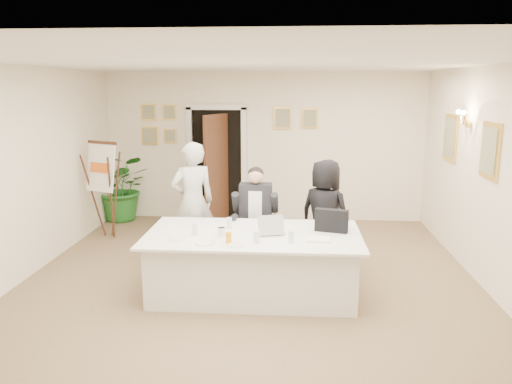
{
  "coord_description": "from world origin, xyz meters",
  "views": [
    {
      "loc": [
        0.54,
        -5.93,
        2.53
      ],
      "look_at": [
        0.06,
        0.6,
        1.14
      ],
      "focal_mm": 35.0,
      "sensor_mm": 36.0,
      "label": 1
    }
  ],
  "objects_px": {
    "standing_woman": "(325,214)",
    "steel_jug": "(221,232)",
    "conference_table": "(253,263)",
    "standing_man": "(193,202)",
    "seated_man": "(255,217)",
    "laptop": "(271,222)",
    "flip_chart": "(106,194)",
    "oj_glass": "(229,238)",
    "paper_stack": "(319,240)",
    "laptop_bag": "(331,221)",
    "potted_palm": "(122,187)"
  },
  "relations": [
    {
      "from": "standing_woman",
      "to": "steel_jug",
      "type": "xyz_separation_m",
      "value": [
        -1.3,
        -1.17,
        0.06
      ]
    },
    {
      "from": "conference_table",
      "to": "standing_man",
      "type": "bearing_deg",
      "value": 129.61
    },
    {
      "from": "seated_man",
      "to": "steel_jug",
      "type": "relative_size",
      "value": 13.19
    },
    {
      "from": "laptop",
      "to": "flip_chart",
      "type": "bearing_deg",
      "value": 127.28
    },
    {
      "from": "seated_man",
      "to": "standing_man",
      "type": "distance_m",
      "value": 0.96
    },
    {
      "from": "oj_glass",
      "to": "paper_stack",
      "type": "bearing_deg",
      "value": 10.03
    },
    {
      "from": "standing_woman",
      "to": "laptop",
      "type": "bearing_deg",
      "value": 85.21
    },
    {
      "from": "standing_man",
      "to": "laptop",
      "type": "height_order",
      "value": "standing_man"
    },
    {
      "from": "flip_chart",
      "to": "standing_woman",
      "type": "bearing_deg",
      "value": -17.84
    },
    {
      "from": "seated_man",
      "to": "steel_jug",
      "type": "xyz_separation_m",
      "value": [
        -0.32,
        -1.14,
        0.1
      ]
    },
    {
      "from": "laptop_bag",
      "to": "seated_man",
      "type": "bearing_deg",
      "value": 155.08
    },
    {
      "from": "laptop_bag",
      "to": "steel_jug",
      "type": "relative_size",
      "value": 3.66
    },
    {
      "from": "flip_chart",
      "to": "steel_jug",
      "type": "bearing_deg",
      "value": -45.5
    },
    {
      "from": "paper_stack",
      "to": "steel_jug",
      "type": "bearing_deg",
      "value": 175.94
    },
    {
      "from": "flip_chart",
      "to": "laptop_bag",
      "type": "height_order",
      "value": "flip_chart"
    },
    {
      "from": "standing_man",
      "to": "standing_woman",
      "type": "relative_size",
      "value": 1.13
    },
    {
      "from": "seated_man",
      "to": "oj_glass",
      "type": "distance_m",
      "value": 1.42
    },
    {
      "from": "conference_table",
      "to": "flip_chart",
      "type": "bearing_deg",
      "value": 140.73
    },
    {
      "from": "potted_palm",
      "to": "oj_glass",
      "type": "xyz_separation_m",
      "value": [
        2.52,
        -3.73,
        0.19
      ]
    },
    {
      "from": "flip_chart",
      "to": "laptop_bag",
      "type": "relative_size",
      "value": 4.02
    },
    {
      "from": "seated_man",
      "to": "laptop_bag",
      "type": "relative_size",
      "value": 3.61
    },
    {
      "from": "conference_table",
      "to": "standing_man",
      "type": "distance_m",
      "value": 1.6
    },
    {
      "from": "laptop",
      "to": "steel_jug",
      "type": "xyz_separation_m",
      "value": [
        -0.59,
        -0.17,
        -0.08
      ]
    },
    {
      "from": "conference_table",
      "to": "paper_stack",
      "type": "xyz_separation_m",
      "value": [
        0.78,
        -0.24,
        0.4
      ]
    },
    {
      "from": "laptop",
      "to": "laptop_bag",
      "type": "distance_m",
      "value": 0.75
    },
    {
      "from": "steel_jug",
      "to": "conference_table",
      "type": "bearing_deg",
      "value": 22.83
    },
    {
      "from": "conference_table",
      "to": "potted_palm",
      "type": "xyz_separation_m",
      "value": [
        -2.77,
        3.31,
        0.25
      ]
    },
    {
      "from": "conference_table",
      "to": "steel_jug",
      "type": "bearing_deg",
      "value": -157.17
    },
    {
      "from": "oj_glass",
      "to": "laptop",
      "type": "bearing_deg",
      "value": 43.25
    },
    {
      "from": "oj_glass",
      "to": "steel_jug",
      "type": "bearing_deg",
      "value": 114.71
    },
    {
      "from": "standing_man",
      "to": "steel_jug",
      "type": "distance_m",
      "value": 1.47
    },
    {
      "from": "oj_glass",
      "to": "steel_jug",
      "type": "relative_size",
      "value": 1.18
    },
    {
      "from": "potted_palm",
      "to": "paper_stack",
      "type": "distance_m",
      "value": 5.02
    },
    {
      "from": "conference_table",
      "to": "steel_jug",
      "type": "height_order",
      "value": "steel_jug"
    },
    {
      "from": "seated_man",
      "to": "paper_stack",
      "type": "relative_size",
      "value": 5.29
    },
    {
      "from": "seated_man",
      "to": "standing_man",
      "type": "xyz_separation_m",
      "value": [
        -0.93,
        0.2,
        0.15
      ]
    },
    {
      "from": "paper_stack",
      "to": "oj_glass",
      "type": "distance_m",
      "value": 1.04
    },
    {
      "from": "seated_man",
      "to": "laptop_bag",
      "type": "xyz_separation_m",
      "value": [
        1.0,
        -0.84,
        0.19
      ]
    },
    {
      "from": "conference_table",
      "to": "standing_woman",
      "type": "relative_size",
      "value": 1.69
    },
    {
      "from": "laptop",
      "to": "conference_table",
      "type": "bearing_deg",
      "value": 169.24
    },
    {
      "from": "conference_table",
      "to": "flip_chart",
      "type": "height_order",
      "value": "flip_chart"
    },
    {
      "from": "seated_man",
      "to": "standing_woman",
      "type": "xyz_separation_m",
      "value": [
        0.97,
        0.03,
        0.05
      ]
    },
    {
      "from": "laptop",
      "to": "oj_glass",
      "type": "xyz_separation_m",
      "value": [
        -0.47,
        -0.44,
        -0.07
      ]
    },
    {
      "from": "paper_stack",
      "to": "oj_glass",
      "type": "xyz_separation_m",
      "value": [
        -1.03,
        -0.18,
        0.05
      ]
    },
    {
      "from": "seated_man",
      "to": "standing_man",
      "type": "bearing_deg",
      "value": 161.49
    },
    {
      "from": "standing_woman",
      "to": "potted_palm",
      "type": "height_order",
      "value": "standing_woman"
    },
    {
      "from": "seated_man",
      "to": "flip_chart",
      "type": "height_order",
      "value": "flip_chart"
    },
    {
      "from": "seated_man",
      "to": "standing_woman",
      "type": "height_order",
      "value": "standing_woman"
    },
    {
      "from": "flip_chart",
      "to": "paper_stack",
      "type": "height_order",
      "value": "flip_chart"
    },
    {
      "from": "standing_woman",
      "to": "oj_glass",
      "type": "relative_size",
      "value": 11.92
    }
  ]
}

